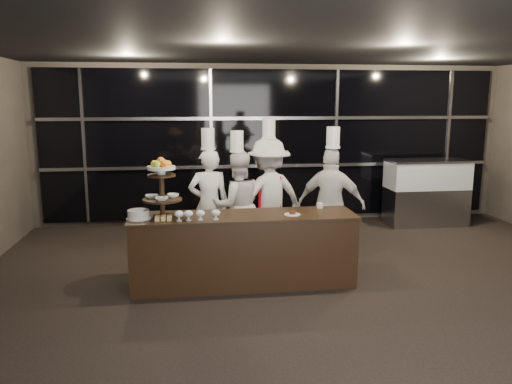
{
  "coord_description": "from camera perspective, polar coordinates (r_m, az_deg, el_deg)",
  "views": [
    {
      "loc": [
        -1.61,
        -4.44,
        2.35
      ],
      "look_at": [
        -0.76,
        1.94,
        1.15
      ],
      "focal_mm": 35.0,
      "sensor_mm": 36.0,
      "label": 1
    }
  ],
  "objects": [
    {
      "name": "room",
      "position": [
        4.8,
        12.12,
        0.13
      ],
      "size": [
        10.0,
        10.0,
        10.0
      ],
      "color": "black",
      "rests_on": "ground"
    },
    {
      "name": "window_wall",
      "position": [
        9.55,
        2.11,
        5.46
      ],
      "size": [
        8.6,
        0.1,
        2.8
      ],
      "color": "black",
      "rests_on": "ground"
    },
    {
      "name": "buffet_counter",
      "position": [
        6.4,
        -1.43,
        -6.57
      ],
      "size": [
        2.84,
        0.74,
        0.92
      ],
      "color": "black",
      "rests_on": "ground"
    },
    {
      "name": "display_stand",
      "position": [
        6.17,
        -10.73,
        0.95
      ],
      "size": [
        0.48,
        0.48,
        0.74
      ],
      "color": "black",
      "rests_on": "buffet_counter"
    },
    {
      "name": "compotes",
      "position": [
        6.01,
        -6.88,
        -2.47
      ],
      "size": [
        0.55,
        0.11,
        0.12
      ],
      "color": "silver",
      "rests_on": "buffet_counter"
    },
    {
      "name": "layer_cake",
      "position": [
        6.22,
        -13.29,
        -2.52
      ],
      "size": [
        0.3,
        0.3,
        0.11
      ],
      "color": "white",
      "rests_on": "buffet_counter"
    },
    {
      "name": "pastry_squares",
      "position": [
        6.09,
        -10.55,
        -2.94
      ],
      "size": [
        0.2,
        0.13,
        0.05
      ],
      "color": "tan",
      "rests_on": "buffet_counter"
    },
    {
      "name": "small_plate",
      "position": [
        6.27,
        4.17,
        -2.5
      ],
      "size": [
        0.2,
        0.2,
        0.05
      ],
      "color": "white",
      "rests_on": "buffet_counter"
    },
    {
      "name": "chef_cup",
      "position": [
        6.7,
        7.31,
        -1.54
      ],
      "size": [
        0.08,
        0.08,
        0.07
      ],
      "primitive_type": "cylinder",
      "color": "white",
      "rests_on": "buffet_counter"
    },
    {
      "name": "display_case",
      "position": [
        9.93,
        18.9,
        0.34
      ],
      "size": [
        1.5,
        0.66,
        1.24
      ],
      "color": "#A5A5AA",
      "rests_on": "ground"
    },
    {
      "name": "chef_a",
      "position": [
        7.36,
        -5.39,
        -1.24
      ],
      "size": [
        0.62,
        0.42,
        1.94
      ],
      "color": "white",
      "rests_on": "ground"
    },
    {
      "name": "chef_b",
      "position": [
        7.36,
        -2.14,
        -1.46
      ],
      "size": [
        0.86,
        0.71,
        1.91
      ],
      "color": "white",
      "rests_on": "ground"
    },
    {
      "name": "chef_c",
      "position": [
        7.54,
        1.44,
        -0.54
      ],
      "size": [
        1.3,
        0.99,
        2.08
      ],
      "color": "silver",
      "rests_on": "ground"
    },
    {
      "name": "chef_d",
      "position": [
        7.36,
        8.59,
        -1.31
      ],
      "size": [
        1.06,
        0.78,
        1.97
      ],
      "color": "silver",
      "rests_on": "ground"
    }
  ]
}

